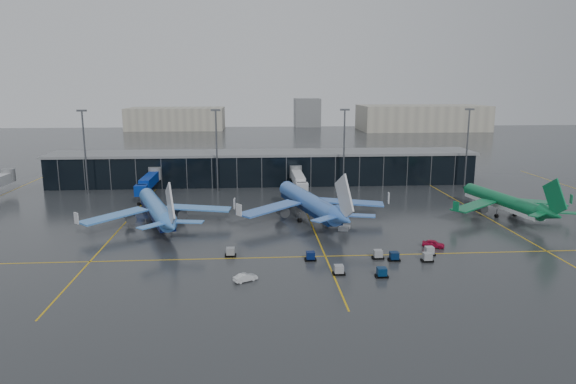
{
  "coord_description": "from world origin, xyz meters",
  "views": [
    {
      "loc": [
        -3.96,
        -109.76,
        32.93
      ],
      "look_at": [
        5.0,
        18.0,
        6.0
      ],
      "focal_mm": 32.0,
      "sensor_mm": 36.0,
      "label": 1
    }
  ],
  "objects": [
    {
      "name": "jet_bridges",
      "position": [
        -35.0,
        42.99,
        4.55
      ],
      "size": [
        94.0,
        27.5,
        7.2
      ],
      "color": "#595B60",
      "rests_on": "ground"
    },
    {
      "name": "distant_hangars",
      "position": [
        49.94,
        270.08,
        8.79
      ],
      "size": [
        260.0,
        71.0,
        22.0
      ],
      "color": "#B2AD99",
      "rests_on": "ground"
    },
    {
      "name": "service_van_red",
      "position": [
        33.02,
        -10.97,
        0.76
      ],
      "size": [
        4.83,
        3.54,
        1.53
      ],
      "primitive_type": "imported",
      "rotation": [
        0.0,
        0.0,
        1.13
      ],
      "color": "#B50D36",
      "rests_on": "ground"
    },
    {
      "name": "flood_masts",
      "position": [
        5.0,
        50.0,
        13.81
      ],
      "size": [
        203.0,
        0.5,
        25.5
      ],
      "color": "#595B60",
      "rests_on": "ground"
    },
    {
      "name": "baggage_carts",
      "position": [
        16.21,
        -19.11,
        0.76
      ],
      "size": [
        41.21,
        14.49,
        1.7
      ],
      "color": "black",
      "rests_on": "ground"
    },
    {
      "name": "terminal_pier",
      "position": [
        0.0,
        62.0,
        5.42
      ],
      "size": [
        142.0,
        17.0,
        10.7
      ],
      "color": "black",
      "rests_on": "ground"
    },
    {
      "name": "airliner_aer_lingus",
      "position": [
        59.6,
        13.84,
        6.0
      ],
      "size": [
        40.55,
        44.41,
        12.0
      ],
      "primitive_type": null,
      "rotation": [
        0.0,
        0.0,
        0.17
      ],
      "color": "#0C693A",
      "rests_on": "ground"
    },
    {
      "name": "mobile_airstair",
      "position": [
        16.99,
        3.3,
        0.77
      ],
      "size": [
        3.22,
        3.79,
        3.45
      ],
      "rotation": [
        0.0,
        0.0,
        -0.38
      ],
      "color": "silver",
      "rests_on": "ground"
    },
    {
      "name": "airliner_arkefly",
      "position": [
        -26.9,
        10.39,
        6.48
      ],
      "size": [
        48.77,
        51.95,
        12.95
      ],
      "primitive_type": null,
      "rotation": [
        0.0,
        0.0,
        0.33
      ],
      "color": "#4489E2",
      "rests_on": "ground"
    },
    {
      "name": "service_van_white",
      "position": [
        -5.43,
        -26.93,
        0.69
      ],
      "size": [
        4.36,
        3.33,
        1.38
      ],
      "primitive_type": "imported",
      "rotation": [
        0.0,
        0.0,
        2.09
      ],
      "color": "silver",
      "rests_on": "ground"
    },
    {
      "name": "taxi_lines",
      "position": [
        10.0,
        10.61,
        0.01
      ],
      "size": [
        220.0,
        120.0,
        0.02
      ],
      "color": "gold",
      "rests_on": "ground"
    },
    {
      "name": "airliner_klm_near",
      "position": [
        9.77,
        13.5,
        7.0
      ],
      "size": [
        50.37,
        54.31,
        14.0
      ],
      "primitive_type": null,
      "rotation": [
        0.0,
        0.0,
        0.26
      ],
      "color": "#3F73CF",
      "rests_on": "ground"
    },
    {
      "name": "ground",
      "position": [
        0.0,
        0.0,
        0.0
      ],
      "size": [
        600.0,
        600.0,
        0.0
      ],
      "primitive_type": "plane",
      "color": "#282B2D",
      "rests_on": "ground"
    }
  ]
}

